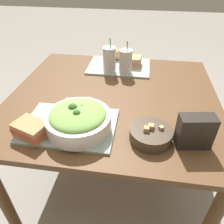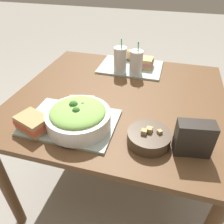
{
  "view_description": "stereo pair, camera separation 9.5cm",
  "coord_description": "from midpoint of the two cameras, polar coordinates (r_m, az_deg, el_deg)",
  "views": [
    {
      "loc": [
        0.15,
        -1.03,
        1.4
      ],
      "look_at": [
        0.03,
        -0.28,
        0.83
      ],
      "focal_mm": 35.0,
      "sensor_mm": 36.0,
      "label": 1
    },
    {
      "loc": [
        0.24,
        -1.01,
        1.4
      ],
      "look_at": [
        0.03,
        -0.28,
        0.83
      ],
      "focal_mm": 35.0,
      "sensor_mm": 36.0,
      "label": 2
    }
  ],
  "objects": [
    {
      "name": "tray_near",
      "position": [
        1.03,
        -8.11,
        -2.74
      ],
      "size": [
        0.42,
        0.3,
        0.01
      ],
      "color": "#99A89E",
      "rests_on": "dining_table"
    },
    {
      "name": "drink_cup_dark",
      "position": [
        1.43,
        4.09,
        13.18
      ],
      "size": [
        0.08,
        0.08,
        0.22
      ],
      "color": "silver",
      "rests_on": "tray_far"
    },
    {
      "name": "soup_bowl",
      "position": [
        0.93,
        12.5,
        -6.57
      ],
      "size": [
        0.18,
        0.18,
        0.07
      ],
      "color": "#473828",
      "rests_on": "dining_table"
    },
    {
      "name": "drink_cup_red",
      "position": [
        1.42,
        8.28,
        12.46
      ],
      "size": [
        0.08,
        0.08,
        0.21
      ],
      "color": "silver",
      "rests_on": "tray_far"
    },
    {
      "name": "sandwich_near",
      "position": [
        1.0,
        -17.47,
        -2.8
      ],
      "size": [
        0.17,
        0.14,
        0.06
      ],
      "rotation": [
        0.0,
        0.0,
        -0.34
      ],
      "color": "tan",
      "rests_on": "tray_near"
    },
    {
      "name": "tray_far",
      "position": [
        1.54,
        6.68,
        11.55
      ],
      "size": [
        0.42,
        0.3,
        0.01
      ],
      "color": "#99A89E",
      "rests_on": "dining_table"
    },
    {
      "name": "salad_bowl",
      "position": [
        0.96,
        -6.03,
        -1.25
      ],
      "size": [
        0.29,
        0.29,
        0.12
      ],
      "color": "white",
      "rests_on": "tray_near"
    },
    {
      "name": "chip_bag",
      "position": [
        0.91,
        23.44,
        -6.5
      ],
      "size": [
        0.15,
        0.09,
        0.15
      ],
      "rotation": [
        0.0,
        0.0,
        0.16
      ],
      "color": "#28231E",
      "rests_on": "dining_table"
    },
    {
      "name": "baguette_near",
      "position": [
        1.08,
        -5.14,
        2.37
      ],
      "size": [
        0.14,
        0.1,
        0.07
      ],
      "rotation": [
        0.0,
        0.0,
        1.78
      ],
      "color": "tan",
      "rests_on": "tray_near"
    },
    {
      "name": "dining_table",
      "position": [
        1.28,
        4.01,
        0.7
      ],
      "size": [
        1.15,
        1.07,
        0.75
      ],
      "color": "brown",
      "rests_on": "ground_plane"
    },
    {
      "name": "sandwich_far",
      "position": [
        1.53,
        9.77,
        12.65
      ],
      "size": [
        0.15,
        0.1,
        0.06
      ],
      "rotation": [
        0.0,
        0.0,
        -0.05
      ],
      "color": "tan",
      "rests_on": "tray_far"
    },
    {
      "name": "ground_plane",
      "position": [
        1.74,
        3.08,
        -16.98
      ],
      "size": [
        12.0,
        12.0,
        0.0
      ],
      "primitive_type": "plane",
      "color": "gray"
    },
    {
      "name": "baguette_far",
      "position": [
        1.63,
        5.51,
        14.69
      ],
      "size": [
        0.09,
        0.08,
        0.07
      ],
      "rotation": [
        0.0,
        0.0,
        1.6
      ],
      "color": "tan",
      "rests_on": "tray_far"
    }
  ]
}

